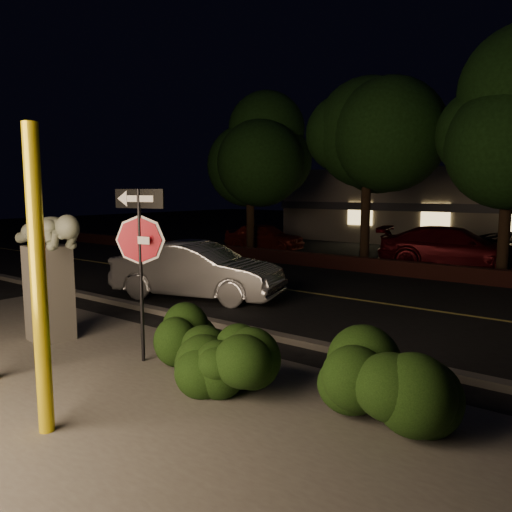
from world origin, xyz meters
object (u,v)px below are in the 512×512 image
Objects in this scene: signpost at (140,241)px; parked_car_darkred at (455,248)px; parked_car_red at (264,237)px; yellow_pole_right at (39,283)px; silver_sedan at (197,270)px; sculpture at (48,263)px.

signpost is 13.33m from parked_car_darkred.
yellow_pole_right is at bearing -159.34° from parked_car_red.
signpost is at bearing -158.60° from parked_car_red.
yellow_pole_right reaches higher than parked_car_darkred.
parked_car_red is 0.72× the size of parked_car_darkred.
parked_car_red is (-5.02, 9.68, -0.09)m from silver_sedan.
parked_car_darkred is at bearing 84.28° from sculpture.
yellow_pole_right is 3.89m from sculpture.
sculpture is (-2.30, -0.28, -0.53)m from signpost.
signpost is 15.89m from parked_car_red.
parked_car_darkred is at bearing 74.59° from signpost.
yellow_pole_right reaches higher than silver_sedan.
yellow_pole_right is 15.54m from parked_car_darkred.
sculpture is at bearing 176.43° from signpost.
signpost reaches higher than parked_car_darkred.
parked_car_darkred reaches higher than parked_car_red.
signpost is 0.74× the size of parked_car_red.
sculpture is at bearing -166.75° from parked_car_red.
signpost reaches higher than sculpture.
parked_car_red is 8.95m from parked_car_darkred.
parked_car_red is at bearing 109.00° from signpost.
parked_car_red is (-8.79, 16.08, -1.12)m from yellow_pole_right.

